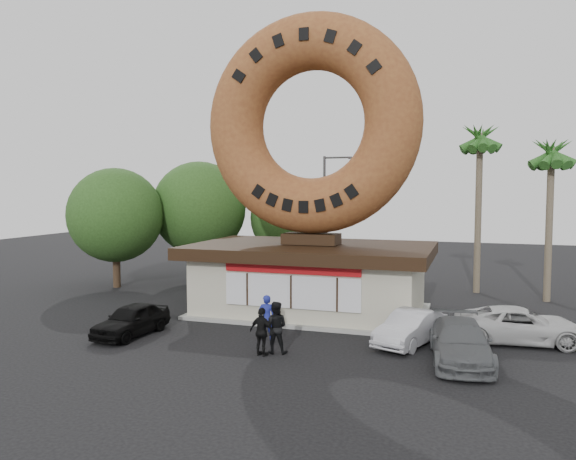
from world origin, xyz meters
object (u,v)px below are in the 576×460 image
Objects in this scene: car_black at (131,320)px; car_white at (521,325)px; person_right at (262,332)px; street_lamp at (326,211)px; car_grey at (460,342)px; giant_donut at (312,125)px; person_center at (275,327)px; car_silver at (411,328)px; person_left at (267,317)px; donut_shop at (311,276)px.

car_white is at bearing 18.44° from car_black.
person_right reaches higher than car_white.
street_lamp reaches higher than car_grey.
street_lamp is (-1.86, 10.00, -4.41)m from giant_donut.
car_silver is at bearing -159.45° from person_center.
street_lamp is 17.17m from car_black.
street_lamp is at bearing -95.76° from person_left.
giant_donut is 1.27× the size of street_lamp.
person_right is at bearing -88.01° from donut_shop.
person_right reaches higher than car_silver.
person_center reaches higher than person_right.
car_silver is (5.09, -4.05, -8.25)m from giant_donut.
person_center is 0.57m from person_right.
car_black is (-5.42, -1.08, -0.25)m from person_left.
person_right is (0.25, -7.17, -8.03)m from giant_donut.
donut_shop is at bearing -74.11° from person_right.
person_left reaches higher than car_black.
donut_shop is 6.59m from car_silver.
person_left is 1.76m from person_center.
car_grey is at bearing -21.96° from car_silver.
person_left is at bearing -69.42° from person_center.
donut_shop is 5.97× the size of person_center.
person_left is 9.79m from car_white.
car_silver is at bearing 15.74° from car_black.
person_left reaches higher than car_grey.
car_white reaches higher than car_silver.
person_center is (0.58, -6.71, -7.95)m from giant_donut.
car_white is (9.09, -2.47, -1.09)m from donut_shop.
person_center is (2.43, -16.71, -3.54)m from street_lamp.
giant_donut is 2.61× the size of car_silver.
street_lamp is at bearing 100.50° from donut_shop.
person_right is (-0.33, -0.46, -0.08)m from person_center.
street_lamp is 4.65× the size of person_right.
car_grey is at bearing -153.71° from person_right.
car_silver is at bearing -38.49° from giant_donut.
car_black is 0.77× the size of car_white.
car_white is (4.00, 1.56, 0.04)m from car_silver.
giant_donut is at bearing 161.34° from car_silver.
person_center reaches higher than person_left.
person_center is (0.90, -1.52, 0.04)m from person_left.
donut_shop is 2.88× the size of car_silver.
person_right is 6.85m from car_grey.
person_right is 6.06m from car_black.
giant_donut reaches higher than person_left.
car_white is (9.09, -2.49, -8.21)m from giant_donut.
street_lamp is 1.69× the size of car_grey.
street_lamp is at bearing -91.71° from person_center.
car_silver is 2.48m from car_grey.
donut_shop is 7.22m from person_right.
person_center is 6.45m from car_grey.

